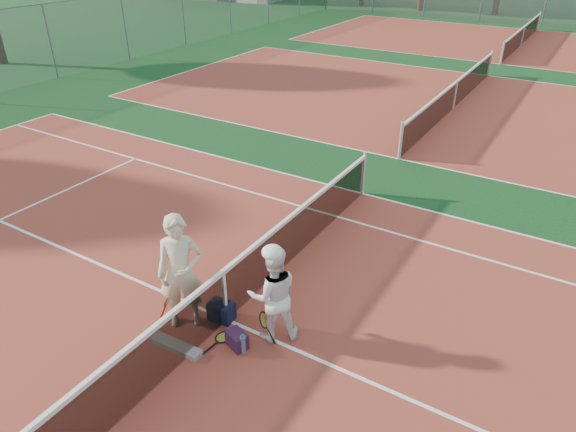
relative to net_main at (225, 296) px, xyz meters
The scene contains 18 objects.
ground 0.51m from the net_main, ahead, with size 130.00×130.00×0.00m, color #0F3716.
court_main 0.51m from the net_main, ahead, with size 23.77×10.97×0.01m, color maroon.
court_far_a 13.51m from the net_main, 90.00° to the left, with size 23.77×10.97×0.01m, color maroon.
court_far_b 27.00m from the net_main, 90.00° to the left, with size 23.77×10.97×0.01m, color maroon.
net_main is the anchor object (origin of this frame).
net_far_a 13.50m from the net_main, 90.00° to the left, with size 0.10×10.98×1.02m, color black, non-canonical shape.
net_far_b 27.00m from the net_main, 90.00° to the left, with size 0.10×10.98×1.02m, color black, non-canonical shape.
fence_back 34.01m from the net_main, 90.00° to the left, with size 32.00×0.06×3.00m, color slate, non-canonical shape.
fence_left 17.39m from the net_main, 157.13° to the left, with size 54.50×0.06×3.00m, color slate, non-canonical shape.
player_a 0.82m from the net_main, 146.12° to the right, with size 0.73×0.48×2.01m, color beige.
player_b 0.93m from the net_main, ahead, with size 0.80×0.62×1.64m, color white.
racket_red 0.96m from the net_main, 148.71° to the right, with size 0.28×0.27×0.56m, color maroon, non-canonical shape.
racket_black_held 0.86m from the net_main, ahead, with size 0.25×0.27×0.57m, color black, non-canonical shape.
racket_spare 0.66m from the net_main, 59.79° to the right, with size 0.60×0.27×0.03m, color black, non-canonical shape.
sports_bag_navy 0.36m from the net_main, behind, with size 0.41×0.28×0.32m, color black.
sports_bag_purple 0.76m from the net_main, 37.79° to the right, with size 0.34×0.23×0.27m, color #28102B.
net_cover_canvas 1.08m from the net_main, 105.39° to the right, with size 0.89×0.21×0.09m, color slate.
water_bottle 0.88m from the net_main, 33.95° to the right, with size 0.09×0.09×0.30m, color silver.
Camera 1 is at (4.33, -5.12, 5.74)m, focal length 32.00 mm.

